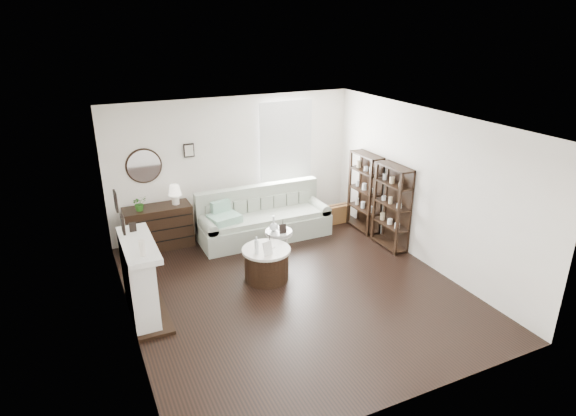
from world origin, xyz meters
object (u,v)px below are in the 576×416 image
dresser (159,227)px  drum_table (266,264)px  pedestal_table (279,233)px  sofa (263,221)px

dresser → drum_table: dresser is taller
dresser → drum_table: (1.37, -1.98, -0.13)m
dresser → pedestal_table: bearing=-39.0°
sofa → pedestal_table: 1.11m
dresser → pedestal_table: dresser is taller
drum_table → pedestal_table: (0.45, 0.51, 0.25)m
sofa → pedestal_table: sofa is taller
sofa → drum_table: bearing=-110.6°
dresser → pedestal_table: size_ratio=2.09×
sofa → dresser: (-1.96, 0.39, 0.08)m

